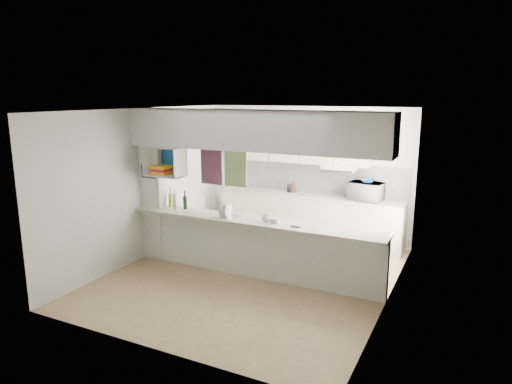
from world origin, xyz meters
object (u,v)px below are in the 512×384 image
Objects in this scene: microwave at (366,191)px; bowl at (368,181)px; wine_bottles at (173,201)px; dish_rack at (227,212)px.

bowl is (0.02, -0.01, 0.19)m from microwave.
wine_bottles is at bearing -144.31° from bowl.
dish_rack is at bearing -128.68° from bowl.
microwave is 1.36× the size of dish_rack.
microwave is at bearing 56.53° from dish_rack.
dish_rack is (-1.70, -2.16, -0.08)m from microwave.
bowl reaches higher than wine_bottles.
bowl is at bearing 56.04° from dish_rack.
dish_rack is at bearing -5.04° from wine_bottles.
microwave is at bearing 36.05° from wine_bottles.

